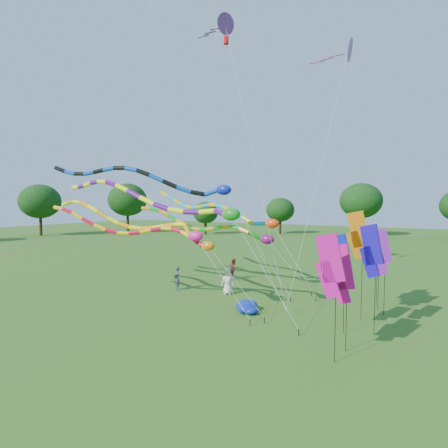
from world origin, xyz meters
The scene contains 22 objects.
ground centered at (0.00, 0.00, 0.00)m, with size 160.00×160.00×0.00m, color #2A5D18.
tree_ring centered at (-0.21, 0.29, 5.63)m, with size 121.61×117.08×9.41m.
tube_kite_red centered at (-4.95, 1.68, 4.34)m, with size 12.92×2.23×6.31m.
tube_kite_orange centered at (-5.76, 1.99, 4.84)m, with size 13.90×1.13×6.70m.
tube_kite_purple centered at (-4.85, 2.33, 6.16)m, with size 17.08×1.84×8.09m.
tube_kite_blue centered at (-6.80, 4.54, 7.41)m, with size 16.10×4.03×9.11m.
tube_kite_cyan centered at (-5.04, 9.94, 5.33)m, with size 15.50×4.70×7.51m.
tube_kite_green centered at (-4.43, 8.62, 4.13)m, with size 13.51×1.14×6.19m.
delta_kite_high_a centered at (-3.65, 8.25, 18.00)m, with size 8.42×5.17×19.29m.
delta_kite_high_c centered at (4.55, 8.06, 14.63)m, with size 2.92×4.80×15.45m.
banner_pole_green centered at (6.26, 7.76, 3.29)m, with size 1.15×0.32×4.56m.
banner_pole_magenta_b centered at (5.98, 0.98, 3.11)m, with size 1.11×0.51×4.37m.
banner_pole_violet centered at (6.70, 6.65, 3.39)m, with size 1.10×0.53×4.65m.
banner_pole_blue_b centered at (6.68, 3.57, 3.78)m, with size 1.12×0.48×5.05m.
banner_pole_blue_a centered at (5.42, 3.03, 3.32)m, with size 1.15×0.33×4.58m.
banner_pole_red centered at (6.08, 8.40, 3.31)m, with size 1.10×0.54×4.57m.
banner_pole_orange centered at (5.75, 5.45, 4.31)m, with size 1.16×0.28×5.59m.
banner_pole_magenta_a centered at (5.83, -0.37, 3.62)m, with size 1.16×0.08×4.88m.
blue_nylon_heap centered at (0.40, 3.84, 0.27)m, with size 2.09×1.97×0.60m.
person_a centered at (-2.48, 6.59, 0.85)m, with size 0.83×0.54×1.70m, color silver.
person_b centered at (-6.08, 5.90, 0.81)m, with size 0.59×0.39×1.62m, color #41435B.
person_c centered at (-4.39, 10.92, 0.81)m, with size 0.78×0.61×1.61m, color brown.
Camera 1 is at (9.35, -14.33, 6.03)m, focal length 30.00 mm.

